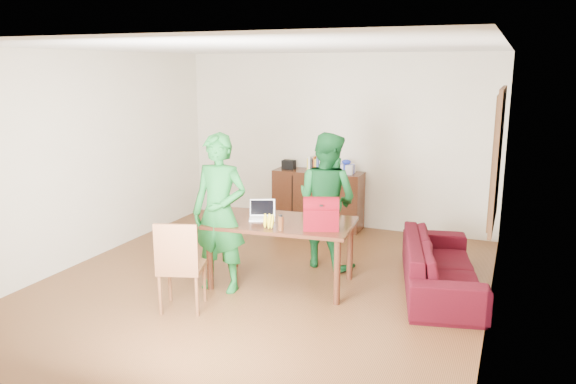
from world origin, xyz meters
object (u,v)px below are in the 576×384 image
at_px(red_bag, 321,217).
at_px(person_far, 327,200).
at_px(table, 281,229).
at_px(chair, 182,283).
at_px(laptop, 262,216).
at_px(bottle, 281,222).
at_px(sofa, 441,265).
at_px(person_near, 220,213).

bearing_deg(red_bag, person_far, 85.09).
relative_size(table, chair, 1.76).
height_order(laptop, bottle, laptop).
bearing_deg(sofa, person_far, 66.83).
height_order(laptop, red_bag, red_bag).
bearing_deg(person_far, person_near, 70.97).
xyz_separation_m(person_near, sofa, (2.33, 0.94, -0.60)).
bearing_deg(person_far, chair, 78.83).
bearing_deg(table, red_bag, -19.62).
bearing_deg(chair, person_near, 62.15).
distance_m(table, laptop, 0.28).
height_order(person_near, red_bag, person_near).
bearing_deg(sofa, table, 94.64).
relative_size(person_far, red_bag, 4.49).
height_order(chair, person_far, person_far).
distance_m(person_near, red_bag, 1.14).
distance_m(table, bottle, 0.40).
xyz_separation_m(person_near, person_far, (0.86, 1.20, -0.04)).
height_order(laptop, sofa, laptop).
distance_m(person_near, sofa, 2.58).
distance_m(person_far, sofa, 1.59).
bearing_deg(person_near, red_bag, 12.06).
height_order(person_far, sofa, person_far).
bearing_deg(bottle, person_far, 83.04).
xyz_separation_m(person_near, bottle, (0.72, 0.06, -0.05)).
xyz_separation_m(red_bag, sofa, (1.22, 0.68, -0.61)).
height_order(bottle, red_bag, red_bag).
bearing_deg(bottle, chair, -139.66).
bearing_deg(red_bag, laptop, 151.48).
xyz_separation_m(table, person_near, (-0.59, -0.39, 0.23)).
bearing_deg(chair, person_far, 44.02).
relative_size(table, person_far, 1.00).
xyz_separation_m(person_far, red_bag, (0.25, -0.94, 0.05)).
distance_m(red_bag, sofa, 1.52).
relative_size(person_far, laptop, 4.85).
relative_size(chair, red_bag, 2.56).
xyz_separation_m(chair, person_far, (0.97, 1.85, 0.57)).
relative_size(red_bag, sofa, 0.19).
distance_m(table, chair, 1.30).
bearing_deg(person_near, person_far, 53.33).
distance_m(person_near, person_far, 1.48).
height_order(chair, laptop, chair).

